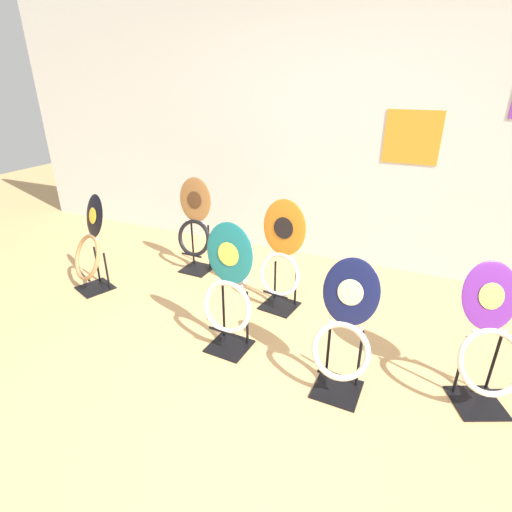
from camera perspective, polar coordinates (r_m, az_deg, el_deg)
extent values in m
plane|color=tan|center=(2.44, -3.04, -22.61)|extent=(14.00, 14.00, 0.00)
cube|color=silver|center=(4.01, 13.09, 16.88)|extent=(8.00, 0.06, 2.60)
cube|color=orange|center=(3.91, 21.42, 15.50)|extent=(0.47, 0.01, 0.46)
cube|color=black|center=(3.41, 3.38, -7.11)|extent=(0.32, 0.32, 0.01)
cylinder|color=black|center=(3.43, 2.75, -3.42)|extent=(0.02, 0.02, 0.35)
cylinder|color=black|center=(3.35, 5.68, -4.23)|extent=(0.02, 0.02, 0.35)
cylinder|color=black|center=(3.28, 2.79, -5.55)|extent=(0.22, 0.05, 0.02)
torus|color=silver|center=(3.24, 3.33, -2.68)|extent=(0.38, 0.18, 0.36)
ellipsoid|color=orange|center=(3.14, 4.06, 4.06)|extent=(0.38, 0.11, 0.46)
ellipsoid|color=black|center=(3.13, 3.92, 4.00)|extent=(0.17, 0.04, 0.17)
sphere|color=silver|center=(3.25, 2.18, 0.54)|extent=(0.02, 0.02, 0.02)
sphere|color=silver|center=(3.17, 5.41, -0.26)|extent=(0.02, 0.02, 0.02)
cube|color=black|center=(2.86, 28.94, -17.87)|extent=(0.37, 0.37, 0.01)
cylinder|color=black|center=(2.75, 27.13, -13.68)|extent=(0.02, 0.02, 0.41)
cylinder|color=black|center=(2.84, 30.72, -13.20)|extent=(0.02, 0.02, 0.41)
cylinder|color=black|center=(2.71, 30.45, -16.22)|extent=(0.21, 0.11, 0.02)
torus|color=beige|center=(2.66, 30.57, -12.94)|extent=(0.44, 0.36, 0.35)
ellipsoid|color=#60237F|center=(2.60, 30.47, -4.92)|extent=(0.36, 0.28, 0.38)
ellipsoid|color=#E5CC4C|center=(2.59, 30.62, -4.96)|extent=(0.16, 0.11, 0.14)
sphere|color=silver|center=(2.59, 28.61, -9.36)|extent=(0.02, 0.02, 0.02)
sphere|color=silver|center=(2.68, 32.00, -9.02)|extent=(0.02, 0.02, 0.02)
cube|color=black|center=(4.06, -8.40, -1.85)|extent=(0.29, 0.29, 0.01)
cylinder|color=black|center=(4.09, -9.04, 1.81)|extent=(0.02, 0.02, 0.45)
cylinder|color=black|center=(3.99, -6.70, 1.36)|extent=(0.02, 0.02, 0.45)
cylinder|color=black|center=(3.93, -9.18, 0.12)|extent=(0.22, 0.02, 0.02)
torus|color=black|center=(3.91, -8.87, 2.55)|extent=(0.37, 0.15, 0.36)
ellipsoid|color=#936033|center=(3.84, -8.69, 7.95)|extent=(0.35, 0.07, 0.42)
ellipsoid|color=#4C2D19|center=(3.83, -8.81, 7.91)|extent=(0.16, 0.03, 0.16)
sphere|color=silver|center=(3.94, -9.82, 5.08)|extent=(0.02, 0.02, 0.02)
sphere|color=silver|center=(3.84, -7.47, 4.71)|extent=(0.02, 0.02, 0.02)
cube|color=black|center=(2.66, 11.48, -18.18)|extent=(0.29, 0.29, 0.01)
cylinder|color=black|center=(2.62, 10.27, -13.09)|extent=(0.02, 0.02, 0.40)
cylinder|color=black|center=(2.59, 14.55, -14.04)|extent=(0.02, 0.02, 0.40)
cylinder|color=black|center=(2.50, 11.32, -16.50)|extent=(0.22, 0.02, 0.02)
torus|color=beige|center=(2.45, 11.96, -13.14)|extent=(0.35, 0.20, 0.33)
ellipsoid|color=#141942|center=(2.37, 13.41, -5.01)|extent=(0.33, 0.15, 0.39)
ellipsoid|color=beige|center=(2.35, 13.33, -5.09)|extent=(0.15, 0.05, 0.15)
sphere|color=silver|center=(2.44, 10.57, -9.15)|extent=(0.02, 0.02, 0.02)
sphere|color=silver|center=(2.41, 14.78, -10.04)|extent=(0.02, 0.02, 0.02)
cube|color=black|center=(2.95, -3.80, -12.73)|extent=(0.30, 0.30, 0.01)
cylinder|color=black|center=(2.94, -4.65, -7.86)|extent=(0.02, 0.02, 0.42)
cylinder|color=black|center=(2.85, -1.26, -8.86)|extent=(0.02, 0.02, 0.42)
cylinder|color=black|center=(2.80, -4.73, -10.72)|extent=(0.22, 0.03, 0.02)
torus|color=beige|center=(2.75, -4.23, -7.29)|extent=(0.38, 0.15, 0.37)
ellipsoid|color=#197075|center=(2.61, -3.82, 0.34)|extent=(0.35, 0.07, 0.43)
ellipsoid|color=#EADB4C|center=(2.60, -3.99, 0.25)|extent=(0.16, 0.03, 0.16)
sphere|color=silver|center=(2.74, -5.60, -3.46)|extent=(0.02, 0.02, 0.02)
sphere|color=silver|center=(2.65, -2.09, -4.38)|extent=(0.02, 0.02, 0.02)
cube|color=black|center=(3.96, -21.97, -4.22)|extent=(0.36, 0.36, 0.01)
cylinder|color=black|center=(4.00, -21.76, -1.07)|extent=(0.02, 0.02, 0.35)
cylinder|color=black|center=(3.83, -20.55, -1.98)|extent=(0.02, 0.02, 0.35)
cylinder|color=black|center=(3.88, -23.32, -2.72)|extent=(0.22, 0.10, 0.02)
torus|color=#9E7042|center=(3.82, -22.98, -0.15)|extent=(0.46, 0.34, 0.39)
ellipsoid|color=black|center=(3.75, -22.09, 5.35)|extent=(0.33, 0.22, 0.37)
ellipsoid|color=yellow|center=(3.74, -22.32, 5.35)|extent=(0.14, 0.09, 0.14)
sphere|color=silver|center=(3.86, -22.82, 2.90)|extent=(0.02, 0.02, 0.02)
sphere|color=silver|center=(3.71, -21.79, 2.24)|extent=(0.02, 0.02, 0.02)
cylinder|color=silver|center=(3.78, -2.59, -2.32)|extent=(0.16, 0.16, 0.17)
torus|color=silver|center=(3.75, -2.61, -1.26)|extent=(0.17, 0.17, 0.01)
cylinder|color=#B2B2B7|center=(3.75, -2.61, -1.15)|extent=(0.14, 0.14, 0.00)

